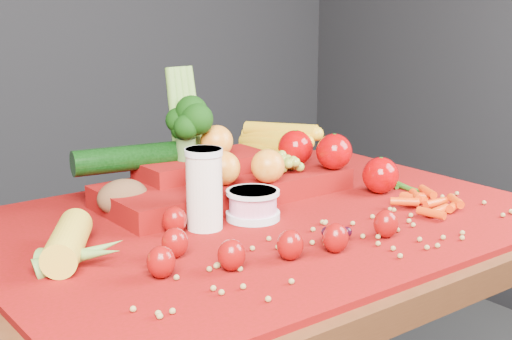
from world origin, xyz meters
TOP-DOWN VIEW (x-y plane):
  - table at (0.00, 0.00)m, footprint 1.10×0.80m
  - red_cloth at (0.00, 0.00)m, footprint 1.05×0.75m
  - milk_glass at (-0.12, 0.01)m, footprint 0.07×0.07m
  - yogurt_bowl at (-0.02, 0.00)m, footprint 0.10×0.10m
  - strawberry_scatter at (-0.13, -0.15)m, footprint 0.44×0.28m
  - dark_grape_cluster at (0.01, -0.19)m, footprint 0.06×0.05m
  - soybean_scatter at (0.00, -0.20)m, footprint 0.84×0.24m
  - corn_ear at (-0.38, -0.01)m, footprint 0.25×0.27m
  - potato at (-0.20, 0.17)m, footprint 0.10×0.07m
  - baby_carrot_pile at (0.29, -0.15)m, footprint 0.18×0.17m
  - green_bean_pile at (0.37, -0.01)m, footprint 0.14×0.12m
  - produce_mound at (0.05, 0.16)m, footprint 0.60×0.37m

SIDE VIEW (x-z plane):
  - table at x=0.00m, z-range 0.28..1.03m
  - red_cloth at x=0.00m, z-range 0.75..0.76m
  - soybean_scatter at x=0.00m, z-range 0.76..0.77m
  - green_bean_pile at x=0.37m, z-range 0.76..0.77m
  - dark_grape_cluster at x=0.01m, z-range 0.76..0.79m
  - baby_carrot_pile at x=0.29m, z-range 0.76..0.79m
  - corn_ear at x=-0.38m, z-range 0.76..0.81m
  - strawberry_scatter at x=-0.13m, z-range 0.76..0.82m
  - yogurt_bowl at x=-0.02m, z-range 0.76..0.82m
  - potato at x=-0.20m, z-range 0.76..0.83m
  - produce_mound at x=0.05m, z-range 0.69..0.95m
  - milk_glass at x=-0.12m, z-range 0.77..0.91m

